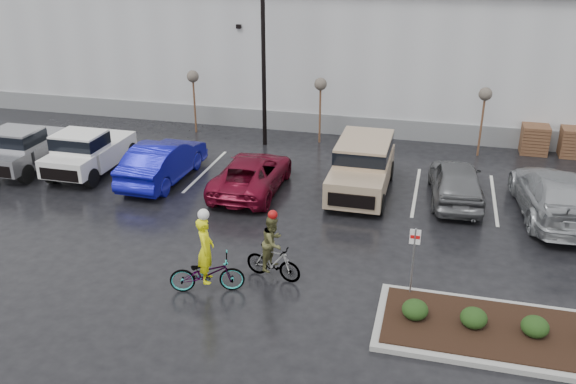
% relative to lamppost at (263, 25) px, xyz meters
% --- Properties ---
extents(ground, '(120.00, 120.00, 0.00)m').
position_rel_lamppost_xyz_m(ground, '(4.00, -12.00, -5.69)').
color(ground, black).
rests_on(ground, ground).
extents(warehouse, '(60.50, 15.50, 7.20)m').
position_rel_lamppost_xyz_m(warehouse, '(4.00, 9.99, -2.04)').
color(warehouse, '#B8BABD').
rests_on(warehouse, ground).
extents(wooded_ridge, '(80.00, 25.00, 6.00)m').
position_rel_lamppost_xyz_m(wooded_ridge, '(4.00, 33.00, -2.69)').
color(wooded_ridge, '#2C421B').
rests_on(wooded_ridge, ground).
extents(lamppost, '(0.50, 1.00, 9.22)m').
position_rel_lamppost_xyz_m(lamppost, '(0.00, 0.00, 0.00)').
color(lamppost, black).
rests_on(lamppost, ground).
extents(sapling_west, '(0.60, 0.60, 3.20)m').
position_rel_lamppost_xyz_m(sapling_west, '(-4.00, 1.00, -2.96)').
color(sapling_west, '#4A2A1D').
rests_on(sapling_west, ground).
extents(sapling_mid, '(0.60, 0.60, 3.20)m').
position_rel_lamppost_xyz_m(sapling_mid, '(2.50, 1.00, -2.96)').
color(sapling_mid, '#4A2A1D').
rests_on(sapling_mid, ground).
extents(sapling_east, '(0.60, 0.60, 3.20)m').
position_rel_lamppost_xyz_m(sapling_east, '(10.00, 1.00, -2.96)').
color(sapling_east, '#4A2A1D').
rests_on(sapling_east, ground).
extents(pallet_stack_a, '(1.20, 1.20, 1.35)m').
position_rel_lamppost_xyz_m(pallet_stack_a, '(12.50, 2.00, -5.01)').
color(pallet_stack_a, '#4A2A1D').
rests_on(pallet_stack_a, ground).
extents(pallet_stack_b, '(1.20, 1.20, 1.35)m').
position_rel_lamppost_xyz_m(pallet_stack_b, '(14.20, 2.00, -5.01)').
color(pallet_stack_b, '#4A2A1D').
rests_on(pallet_stack_b, ground).
extents(curb_island, '(8.00, 3.00, 0.15)m').
position_rel_lamppost_xyz_m(curb_island, '(11.00, -13.00, -5.61)').
color(curb_island, gray).
rests_on(curb_island, ground).
extents(mulch_bed, '(7.60, 2.60, 0.04)m').
position_rel_lamppost_xyz_m(mulch_bed, '(11.00, -13.00, -5.52)').
color(mulch_bed, black).
rests_on(mulch_bed, curb_island).
extents(shrub_a, '(0.70, 0.70, 0.52)m').
position_rel_lamppost_xyz_m(shrub_a, '(8.00, -13.00, -5.27)').
color(shrub_a, '#193211').
rests_on(shrub_a, curb_island).
extents(shrub_b, '(0.70, 0.70, 0.52)m').
position_rel_lamppost_xyz_m(shrub_b, '(9.50, -13.00, -5.27)').
color(shrub_b, '#193211').
rests_on(shrub_b, curb_island).
extents(shrub_c, '(0.70, 0.70, 0.52)m').
position_rel_lamppost_xyz_m(shrub_c, '(11.00, -13.00, -5.27)').
color(shrub_c, '#193211').
rests_on(shrub_c, curb_island).
extents(fire_lane_sign, '(0.30, 0.05, 2.20)m').
position_rel_lamppost_xyz_m(fire_lane_sign, '(7.80, -11.80, -4.28)').
color(fire_lane_sign, gray).
rests_on(fire_lane_sign, ground).
extents(pickup_silver, '(2.10, 5.20, 1.96)m').
position_rel_lamppost_xyz_m(pickup_silver, '(-9.06, -5.33, -4.71)').
color(pickup_silver, '#A3A4AB').
rests_on(pickup_silver, ground).
extents(pickup_white, '(2.10, 5.20, 1.96)m').
position_rel_lamppost_xyz_m(pickup_white, '(-6.21, -5.05, -4.71)').
color(pickup_white, white).
rests_on(pickup_white, ground).
extents(car_blue, '(1.93, 5.18, 1.69)m').
position_rel_lamppost_xyz_m(car_blue, '(-2.78, -5.41, -4.84)').
color(car_blue, '#0D0F97').
rests_on(car_blue, ground).
extents(car_red, '(2.43, 5.17, 1.43)m').
position_rel_lamppost_xyz_m(car_red, '(1.10, -5.53, -4.97)').
color(car_red, maroon).
rests_on(car_red, ground).
extents(suv_tan, '(2.20, 5.10, 2.06)m').
position_rel_lamppost_xyz_m(suv_tan, '(5.36, -4.71, -4.66)').
color(suv_tan, tan).
rests_on(suv_tan, ground).
extents(car_grey, '(2.28, 4.86, 1.61)m').
position_rel_lamppost_xyz_m(car_grey, '(8.98, -4.51, -4.88)').
color(car_grey, slate).
rests_on(car_grey, ground).
extents(car_far_silver, '(2.94, 6.13, 1.72)m').
position_rel_lamppost_xyz_m(car_far_silver, '(12.43, -5.05, -4.82)').
color(car_far_silver, '#A5A9AD').
rests_on(car_far_silver, ground).
extents(cyclist_hivis, '(2.28, 1.38, 2.62)m').
position_rel_lamppost_xyz_m(cyclist_hivis, '(2.08, -12.90, -4.89)').
color(cyclist_hivis, '#3F3F44').
rests_on(cyclist_hivis, ground).
extents(cyclist_olive, '(1.80, 0.91, 2.25)m').
position_rel_lamppost_xyz_m(cyclist_olive, '(3.74, -11.75, -4.86)').
color(cyclist_olive, '#3F3F44').
rests_on(cyclist_olive, ground).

